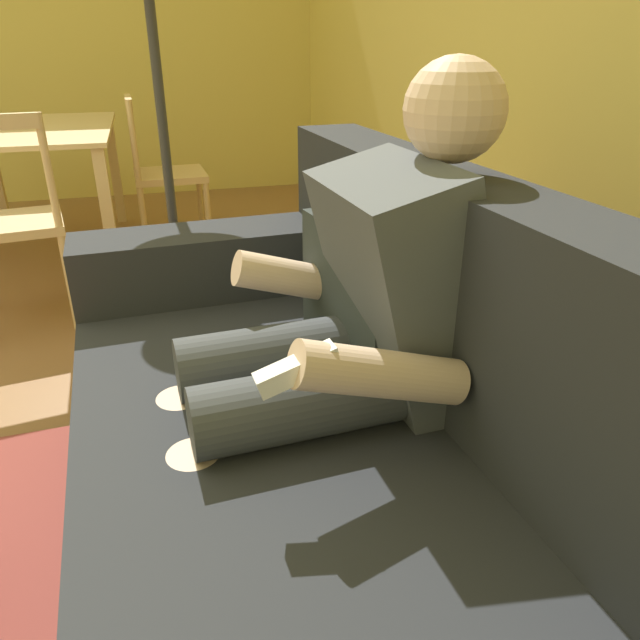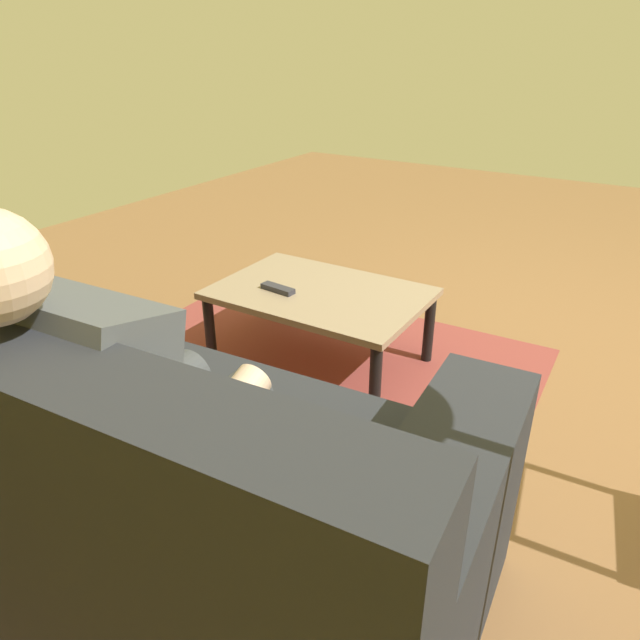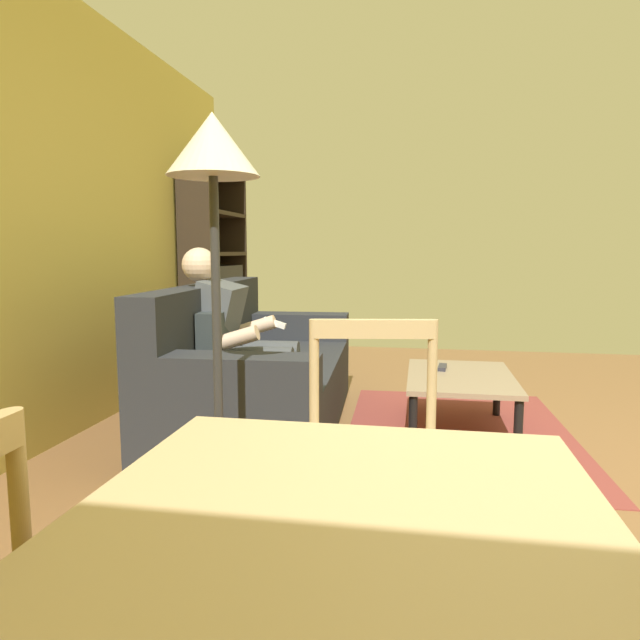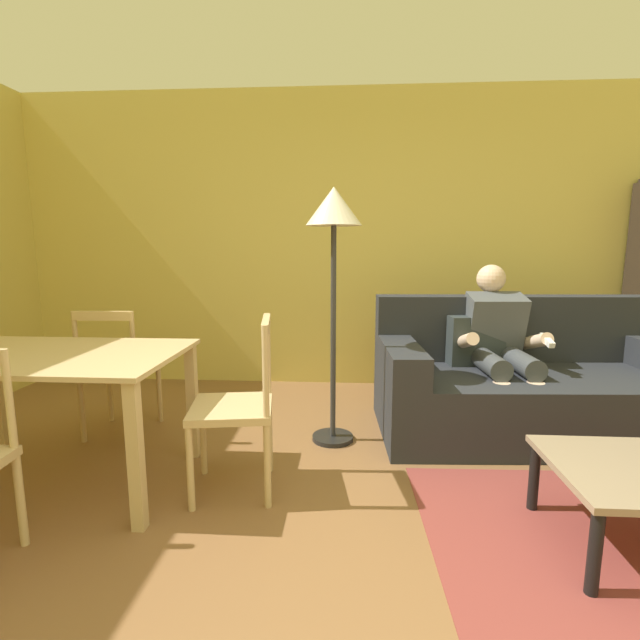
# 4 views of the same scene
# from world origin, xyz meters

# --- Properties ---
(wall_back) EXTENTS (6.60, 0.12, 2.71)m
(wall_back) POSITION_xyz_m (0.00, 3.02, 1.36)
(wall_back) COLOR #DBC660
(wall_back) RESTS_ON ground_plane
(couch) EXTENTS (2.13, 1.07, 0.94)m
(couch) POSITION_xyz_m (1.08, 1.89, 0.34)
(couch) COLOR #282B30
(couch) RESTS_ON ground_plane
(person_lounging) EXTENTS (0.61, 0.91, 1.18)m
(person_lounging) POSITION_xyz_m (0.88, 1.94, 0.61)
(person_lounging) COLOR #4C5156
(person_lounging) RESTS_ON ground_plane
(dining_table) EXTENTS (1.37, 0.86, 0.75)m
(dining_table) POSITION_xyz_m (-1.79, 0.95, 0.64)
(dining_table) COLOR #D1B27F
(dining_table) RESTS_ON ground_plane
(dining_chair_near_wall) EXTENTS (0.43, 0.43, 0.90)m
(dining_chair_near_wall) POSITION_xyz_m (-1.79, 1.65, 0.44)
(dining_chair_near_wall) COLOR tan
(dining_chair_near_wall) RESTS_ON ground_plane
(dining_chair_facing_couch) EXTENTS (0.48, 0.48, 0.94)m
(dining_chair_facing_couch) POSITION_xyz_m (-0.78, 0.95, 0.46)
(dining_chair_facing_couch) COLOR #D1B27F
(dining_chair_facing_couch) RESTS_ON ground_plane
(floor_lamp) EXTENTS (0.36, 0.36, 1.68)m
(floor_lamp) POSITION_xyz_m (-0.29, 1.63, 1.41)
(floor_lamp) COLOR black
(floor_lamp) RESTS_ON ground_plane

